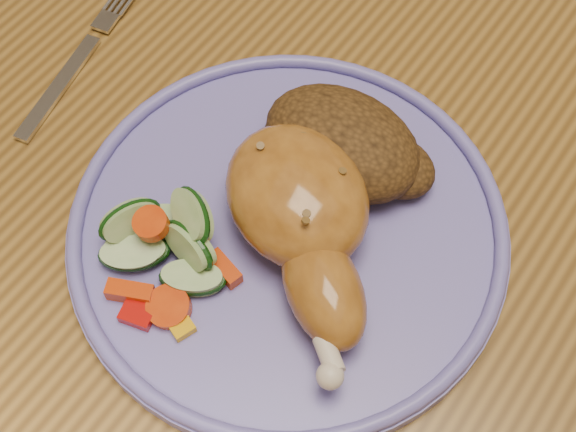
{
  "coord_description": "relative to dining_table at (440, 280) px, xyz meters",
  "views": [
    {
      "loc": [
        0.06,
        -0.28,
        1.22
      ],
      "look_at": [
        -0.09,
        -0.07,
        0.78
      ],
      "focal_mm": 50.0,
      "sensor_mm": 36.0,
      "label": 1
    }
  ],
  "objects": [
    {
      "name": "plate",
      "position": [
        -0.09,
        -0.07,
        0.09
      ],
      "size": [
        0.29,
        0.29,
        0.01
      ],
      "primitive_type": "cylinder",
      "color": "#665EB1",
      "rests_on": "dining_table"
    },
    {
      "name": "rice_pilaf",
      "position": [
        -0.09,
        -0.01,
        0.11
      ],
      "size": [
        0.12,
        0.08,
        0.05
      ],
      "color": "#4C3013",
      "rests_on": "plate"
    },
    {
      "name": "dining_table",
      "position": [
        0.0,
        0.0,
        0.0
      ],
      "size": [
        0.9,
        1.4,
        0.75
      ],
      "color": "brown",
      "rests_on": "ground"
    },
    {
      "name": "chicken_leg",
      "position": [
        -0.08,
        -0.07,
        0.12
      ],
      "size": [
        0.16,
        0.16,
        0.06
      ],
      "color": "#A76823",
      "rests_on": "plate"
    },
    {
      "name": "plate_rim",
      "position": [
        -0.09,
        -0.07,
        0.1
      ],
      "size": [
        0.29,
        0.29,
        0.01
      ],
      "primitive_type": "torus",
      "color": "#665EB1",
      "rests_on": "plate"
    },
    {
      "name": "fork",
      "position": [
        -0.31,
        -0.04,
        0.09
      ],
      "size": [
        0.04,
        0.15,
        0.0
      ],
      "color": "silver",
      "rests_on": "dining_table"
    },
    {
      "name": "vegetable_pile",
      "position": [
        -0.14,
        -0.14,
        0.11
      ],
      "size": [
        0.1,
        0.1,
        0.05
      ],
      "color": "#A50A05",
      "rests_on": "plate"
    }
  ]
}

